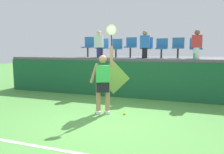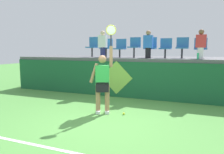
{
  "view_description": "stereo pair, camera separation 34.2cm",
  "coord_description": "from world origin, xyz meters",
  "px_view_note": "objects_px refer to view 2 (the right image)",
  "views": [
    {
      "loc": [
        1.79,
        -4.73,
        1.8
      ],
      "look_at": [
        -0.18,
        1.04,
        1.01
      ],
      "focal_mm": 34.24,
      "sensor_mm": 36.0,
      "label": 1
    },
    {
      "loc": [
        2.11,
        -4.61,
        1.8
      ],
      "look_at": [
        -0.18,
        1.04,
        1.01
      ],
      "focal_mm": 34.24,
      "sensor_mm": 36.0,
      "label": 2
    }
  ],
  "objects_px": {
    "tennis_ball": "(124,114)",
    "stadium_chair_2": "(120,47)",
    "tennis_player": "(103,81)",
    "stadium_chair_6": "(182,46)",
    "stadium_chair_1": "(107,47)",
    "stadium_chair_5": "(166,47)",
    "spectator_2": "(201,44)",
    "stadium_chair_3": "(135,46)",
    "stadium_chair_0": "(93,46)",
    "water_bottle": "(198,56)",
    "spectator_0": "(148,44)",
    "spectator_1": "(103,44)",
    "stadium_chair_7": "(201,47)",
    "stadium_chair_4": "(150,47)"
  },
  "relations": [
    {
      "from": "tennis_ball",
      "to": "stadium_chair_2",
      "type": "relative_size",
      "value": 0.09
    },
    {
      "from": "tennis_player",
      "to": "stadium_chair_6",
      "type": "bearing_deg",
      "value": 58.19
    },
    {
      "from": "stadium_chair_6",
      "to": "stadium_chair_1",
      "type": "bearing_deg",
      "value": 179.99
    },
    {
      "from": "stadium_chair_1",
      "to": "tennis_player",
      "type": "bearing_deg",
      "value": -68.57
    },
    {
      "from": "stadium_chair_1",
      "to": "stadium_chair_6",
      "type": "xyz_separation_m",
      "value": [
        3.07,
        -0.0,
        -0.0
      ]
    },
    {
      "from": "stadium_chair_5",
      "to": "spectator_2",
      "type": "distance_m",
      "value": 1.32
    },
    {
      "from": "stadium_chair_3",
      "to": "stadium_chair_2",
      "type": "bearing_deg",
      "value": 179.72
    },
    {
      "from": "stadium_chair_0",
      "to": "water_bottle",
      "type": "bearing_deg",
      "value": -9.6
    },
    {
      "from": "stadium_chair_0",
      "to": "stadium_chair_6",
      "type": "xyz_separation_m",
      "value": [
        3.73,
        -0.01,
        -0.05
      ]
    },
    {
      "from": "stadium_chair_2",
      "to": "stadium_chair_0",
      "type": "bearing_deg",
      "value": 179.87
    },
    {
      "from": "stadium_chair_0",
      "to": "stadium_chair_3",
      "type": "relative_size",
      "value": 1.07
    },
    {
      "from": "water_bottle",
      "to": "stadium_chair_2",
      "type": "distance_m",
      "value": 3.11
    },
    {
      "from": "spectator_0",
      "to": "stadium_chair_3",
      "type": "bearing_deg",
      "value": 147.12
    },
    {
      "from": "spectator_1",
      "to": "spectator_2",
      "type": "bearing_deg",
      "value": -0.64
    },
    {
      "from": "tennis_player",
      "to": "stadium_chair_6",
      "type": "distance_m",
      "value": 3.7
    },
    {
      "from": "spectator_2",
      "to": "stadium_chair_3",
      "type": "bearing_deg",
      "value": 169.75
    },
    {
      "from": "stadium_chair_6",
      "to": "stadium_chair_7",
      "type": "distance_m",
      "value": 0.63
    },
    {
      "from": "stadium_chair_6",
      "to": "spectator_2",
      "type": "distance_m",
      "value": 0.78
    },
    {
      "from": "tennis_ball",
      "to": "water_bottle",
      "type": "bearing_deg",
      "value": 50.82
    },
    {
      "from": "stadium_chair_3",
      "to": "stadium_chair_6",
      "type": "distance_m",
      "value": 1.84
    },
    {
      "from": "stadium_chair_0",
      "to": "spectator_1",
      "type": "xyz_separation_m",
      "value": [
        0.66,
        -0.41,
        0.07
      ]
    },
    {
      "from": "stadium_chair_2",
      "to": "tennis_player",
      "type": "bearing_deg",
      "value": -79.29
    },
    {
      "from": "water_bottle",
      "to": "stadium_chair_5",
      "type": "relative_size",
      "value": 0.28
    },
    {
      "from": "stadium_chair_1",
      "to": "stadium_chair_0",
      "type": "bearing_deg",
      "value": 179.6
    },
    {
      "from": "stadium_chair_6",
      "to": "spectator_2",
      "type": "relative_size",
      "value": 0.77
    },
    {
      "from": "stadium_chair_5",
      "to": "spectator_1",
      "type": "relative_size",
      "value": 0.7
    },
    {
      "from": "tennis_player",
      "to": "stadium_chair_0",
      "type": "distance_m",
      "value": 3.7
    },
    {
      "from": "stadium_chair_1",
      "to": "stadium_chair_4",
      "type": "bearing_deg",
      "value": 0.13
    },
    {
      "from": "tennis_player",
      "to": "stadium_chair_5",
      "type": "distance_m",
      "value": 3.42
    },
    {
      "from": "spectator_0",
      "to": "spectator_2",
      "type": "bearing_deg",
      "value": -0.91
    },
    {
      "from": "stadium_chair_4",
      "to": "spectator_2",
      "type": "height_order",
      "value": "spectator_2"
    },
    {
      "from": "stadium_chair_2",
      "to": "stadium_chair_6",
      "type": "xyz_separation_m",
      "value": [
        2.45,
        -0.0,
        0.02
      ]
    },
    {
      "from": "stadium_chair_1",
      "to": "spectator_2",
      "type": "height_order",
      "value": "spectator_2"
    },
    {
      "from": "tennis_player",
      "to": "stadium_chair_5",
      "type": "height_order",
      "value": "tennis_player"
    },
    {
      "from": "stadium_chair_1",
      "to": "stadium_chair_5",
      "type": "distance_m",
      "value": 2.46
    },
    {
      "from": "tennis_ball",
      "to": "stadium_chair_2",
      "type": "xyz_separation_m",
      "value": [
        -1.18,
        2.97,
        1.86
      ]
    },
    {
      "from": "stadium_chair_7",
      "to": "spectator_1",
      "type": "bearing_deg",
      "value": -173.71
    },
    {
      "from": "stadium_chair_1",
      "to": "stadium_chair_4",
      "type": "relative_size",
      "value": 0.97
    },
    {
      "from": "tennis_ball",
      "to": "tennis_player",
      "type": "bearing_deg",
      "value": -173.95
    },
    {
      "from": "water_bottle",
      "to": "stadium_chair_5",
      "type": "height_order",
      "value": "stadium_chair_5"
    },
    {
      "from": "stadium_chair_2",
      "to": "stadium_chair_6",
      "type": "height_order",
      "value": "stadium_chair_6"
    },
    {
      "from": "stadium_chair_0",
      "to": "tennis_ball",
      "type": "bearing_deg",
      "value": -50.36
    },
    {
      "from": "tennis_ball",
      "to": "spectator_1",
      "type": "distance_m",
      "value": 3.71
    },
    {
      "from": "spectator_0",
      "to": "stadium_chair_7",
      "type": "bearing_deg",
      "value": 12.97
    },
    {
      "from": "stadium_chair_5",
      "to": "spectator_2",
      "type": "relative_size",
      "value": 0.75
    },
    {
      "from": "tennis_ball",
      "to": "stadium_chair_0",
      "type": "relative_size",
      "value": 0.08
    },
    {
      "from": "stadium_chair_1",
      "to": "stadium_chair_5",
      "type": "relative_size",
      "value": 1.04
    },
    {
      "from": "stadium_chair_3",
      "to": "stadium_chair_7",
      "type": "bearing_deg",
      "value": 0.05
    },
    {
      "from": "water_bottle",
      "to": "tennis_player",
      "type": "bearing_deg",
      "value": -136.54
    },
    {
      "from": "spectator_1",
      "to": "stadium_chair_2",
      "type": "bearing_deg",
      "value": 33.55
    }
  ]
}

